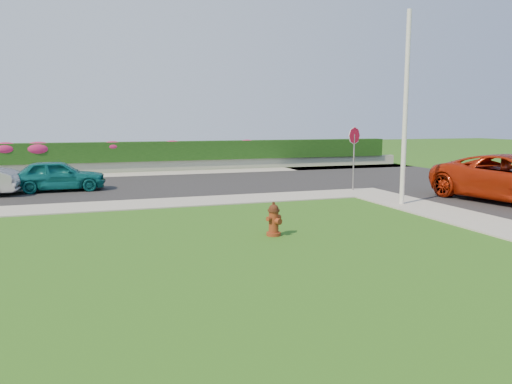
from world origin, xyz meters
name	(u,v)px	position (x,y,z in m)	size (l,w,h in m)	color
ground	(291,275)	(0.00, 0.00, 0.00)	(120.00, 120.00, 0.00)	black
street_far	(50,190)	(-5.00, 14.00, 0.02)	(26.00, 8.00, 0.04)	black
sidewalk_far	(6,211)	(-6.00, 9.00, 0.02)	(24.00, 2.00, 0.04)	gray
curb_corner	(365,192)	(7.00, 9.00, 0.02)	(2.00, 2.00, 0.04)	gray
sidewalk_beyond	(136,174)	(-1.00, 19.00, 0.02)	(34.00, 2.00, 0.04)	gray
retaining_wall	(134,167)	(-1.00, 20.50, 0.30)	(34.00, 0.40, 0.60)	gray
hedge	(133,152)	(-1.00, 20.60, 1.15)	(32.00, 0.90, 1.10)	black
fire_hydrant	(274,220)	(0.86, 3.15, 0.41)	(0.44, 0.42, 0.85)	#52230C
sedan_teal	(57,175)	(-4.65, 13.33, 0.67)	(1.50, 3.73, 1.27)	#0C5B5E
utility_pole	(405,110)	(6.69, 6.08, 3.24)	(0.16, 0.16, 6.48)	silver
stop_sign	(354,143)	(6.85, 9.69, 1.96)	(0.67, 0.28, 2.63)	slate
flower_clump_b	(6,149)	(-7.47, 20.50, 1.43)	(1.38, 0.89, 0.69)	#AC1D5F
flower_clump_c	(38,149)	(-5.89, 20.50, 1.41)	(1.48, 0.95, 0.74)	#AC1D5F
flower_clump_d	(113,146)	(-2.09, 20.50, 1.47)	(1.18, 0.76, 0.59)	#AC1D5F
flower_clump_e	(172,145)	(1.22, 20.50, 1.48)	(1.09, 0.70, 0.54)	#AC1D5F
flower_clump_f	(247,144)	(5.73, 20.50, 1.50)	(1.02, 0.66, 0.51)	#AC1D5F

